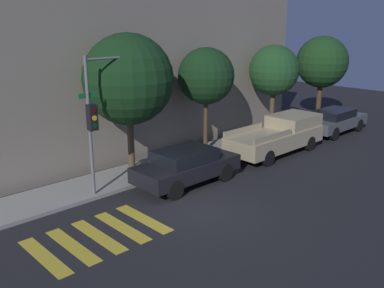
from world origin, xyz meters
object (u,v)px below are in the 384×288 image
at_px(tree_behind_truck, 322,62).
at_px(tree_far_end, 274,71).
at_px(tree_near_corner, 128,80).
at_px(traffic_light_pole, 100,105).
at_px(sedan_near_corner, 186,165).
at_px(sedan_middle, 335,120).
at_px(pickup_truck, 279,135).
at_px(tree_midblock, 206,76).

bearing_deg(tree_behind_truck, tree_far_end, 180.00).
bearing_deg(tree_near_corner, traffic_light_pole, -151.45).
bearing_deg(sedan_near_corner, traffic_light_pole, 156.79).
xyz_separation_m(sedan_middle, tree_behind_truck, (2.20, 2.38, 2.98)).
height_order(pickup_truck, tree_behind_truck, tree_behind_truck).
distance_m(sedan_near_corner, tree_midblock, 5.15).
distance_m(tree_midblock, tree_behind_truck, 10.30).
distance_m(traffic_light_pole, pickup_truck, 9.56).
distance_m(sedan_middle, tree_behind_truck, 4.40).
height_order(sedan_near_corner, sedan_middle, sedan_near_corner).
xyz_separation_m(sedan_middle, tree_near_corner, (-12.49, 2.38, 3.25)).
xyz_separation_m(tree_near_corner, tree_midblock, (4.39, 0.00, -0.25)).
bearing_deg(sedan_near_corner, tree_behind_truck, 9.80).
height_order(sedan_near_corner, pickup_truck, pickup_truck).
distance_m(traffic_light_pole, tree_behind_truck, 16.77).
relative_size(sedan_middle, tree_behind_truck, 0.85).
relative_size(sedan_near_corner, tree_near_corner, 0.75).
height_order(traffic_light_pole, tree_midblock, traffic_light_pole).
height_order(tree_midblock, tree_far_end, tree_midblock).
bearing_deg(pickup_truck, tree_far_end, 42.63).
xyz_separation_m(traffic_light_pole, sedan_near_corner, (2.96, -1.27, -2.61)).
bearing_deg(sedan_near_corner, pickup_truck, -0.00).
bearing_deg(tree_far_end, sedan_middle, -40.29).
relative_size(traffic_light_pole, pickup_truck, 0.94).
relative_size(sedan_near_corner, sedan_middle, 0.96).
bearing_deg(tree_near_corner, tree_behind_truck, -0.00).
bearing_deg(tree_near_corner, tree_midblock, 0.00).
distance_m(pickup_truck, sedan_middle, 5.39).
xyz_separation_m(sedan_near_corner, tree_behind_truck, (13.77, 2.38, 2.95)).
relative_size(sedan_middle, tree_far_end, 0.91).
bearing_deg(pickup_truck, traffic_light_pole, 172.10).
bearing_deg(tree_near_corner, tree_far_end, -0.00).
relative_size(tree_near_corner, tree_behind_truck, 1.09).
bearing_deg(pickup_truck, sedan_near_corner, 180.00).
xyz_separation_m(traffic_light_pole, tree_midblock, (6.43, 1.11, 0.36)).
bearing_deg(tree_behind_truck, tree_midblock, 180.00).
bearing_deg(tree_near_corner, sedan_near_corner, -68.96).
xyz_separation_m(traffic_light_pole, tree_near_corner, (2.04, 1.11, 0.61)).
relative_size(tree_near_corner, tree_midblock, 1.15).
height_order(traffic_light_pole, sedan_near_corner, traffic_light_pole).
xyz_separation_m(tree_midblock, tree_behind_truck, (10.30, -0.00, -0.02)).
distance_m(traffic_light_pole, sedan_near_corner, 4.14).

